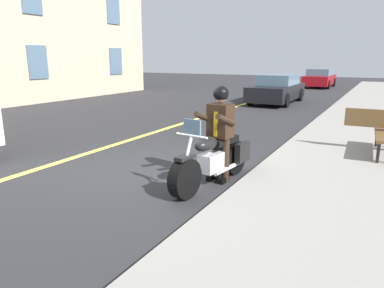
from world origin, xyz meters
name	(u,v)px	position (x,y,z in m)	size (l,w,h in m)	color
ground_plane	(149,169)	(0.00, 0.00, 0.00)	(80.00, 80.00, 0.00)	#28282B
lane_center_stripe	(78,156)	(0.00, -2.00, 0.01)	(60.00, 0.16, 0.01)	#E5DB4C
motorcycle_main	(214,159)	(0.12, 1.51, 0.45)	(2.22, 0.78, 1.26)	black
rider_main	(220,125)	(-0.06, 1.53, 1.04)	(0.67, 0.61, 1.74)	black
car_silver	(320,78)	(-23.29, -0.56, 0.69)	(4.60, 1.92, 1.40)	maroon
car_dark	(277,89)	(-12.09, -0.76, 0.69)	(4.60, 1.92, 1.40)	black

